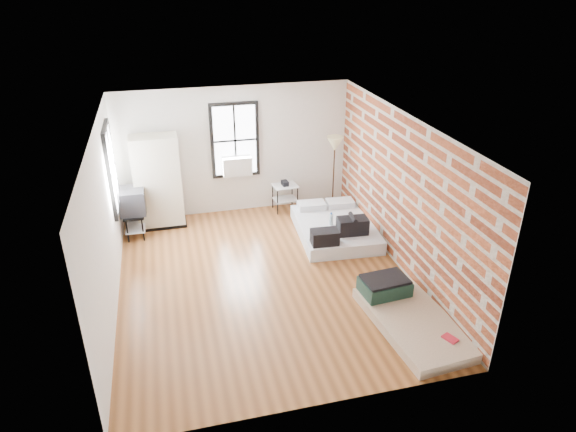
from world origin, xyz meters
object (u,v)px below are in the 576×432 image
object	(u,v)px
wardrobe	(158,182)
side_table	(285,190)
floor_lamp	(335,147)
mattress_main	(335,227)
tv_stand	(133,203)
mattress_bare	(407,313)

from	to	relation	value
wardrobe	side_table	bearing A→B (deg)	1.38
side_table	floor_lamp	bearing A→B (deg)	-3.60
mattress_main	side_table	size ratio (longest dim) A/B	3.00
floor_lamp	tv_stand	bearing A→B (deg)	-175.38
mattress_main	mattress_bare	bearing A→B (deg)	-82.92
mattress_main	side_table	xyz separation A→B (m)	(-0.70, 1.44, 0.30)
floor_lamp	mattress_main	bearing A→B (deg)	-106.52
side_table	tv_stand	xyz separation A→B (m)	(-3.25, -0.42, 0.25)
mattress_main	wardrobe	xyz separation A→B (m)	(-3.43, 1.37, 0.80)
mattress_main	wardrobe	world-z (taller)	wardrobe
floor_lamp	side_table	bearing A→B (deg)	176.40
side_table	floor_lamp	xyz separation A→B (m)	(1.11, -0.07, 0.93)
mattress_bare	tv_stand	xyz separation A→B (m)	(-4.12, 3.98, 0.59)
wardrobe	tv_stand	distance (m)	0.68
wardrobe	floor_lamp	distance (m)	3.86
floor_lamp	wardrobe	bearing A→B (deg)	180.00
mattress_bare	mattress_main	bearing A→B (deg)	88.11
wardrobe	tv_stand	world-z (taller)	wardrobe
wardrobe	tv_stand	xyz separation A→B (m)	(-0.53, -0.35, -0.25)
tv_stand	side_table	bearing A→B (deg)	8.19
floor_lamp	tv_stand	xyz separation A→B (m)	(-4.36, -0.35, -0.69)
wardrobe	side_table	world-z (taller)	wardrobe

